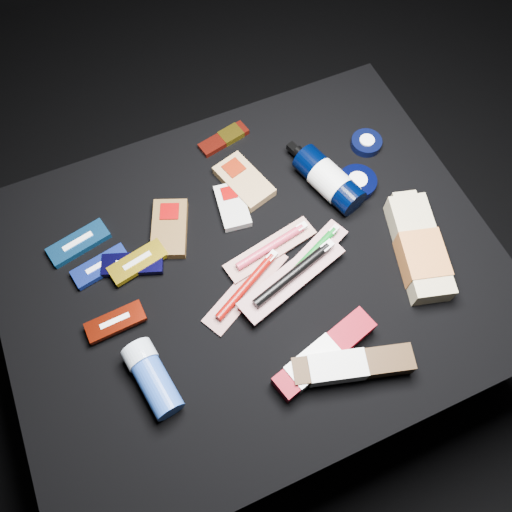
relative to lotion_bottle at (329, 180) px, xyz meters
name	(u,v)px	position (x,y,z in m)	size (l,w,h in m)	color
ground	(252,327)	(-0.22, -0.11, -0.43)	(3.00, 3.00, 0.00)	black
cloth_table	(252,301)	(-0.22, -0.11, -0.23)	(0.98, 0.78, 0.40)	black
luna_bar_0	(79,243)	(-0.53, 0.08, -0.02)	(0.13, 0.07, 0.02)	#165492
luna_bar_1	(101,266)	(-0.50, 0.01, -0.02)	(0.12, 0.06, 0.02)	#1E39BA
luna_bar_2	(133,264)	(-0.44, -0.01, -0.02)	(0.13, 0.08, 0.02)	black
luna_bar_3	(138,262)	(-0.43, -0.01, -0.02)	(0.12, 0.07, 0.02)	gold
luna_bar_4	(116,322)	(-0.50, -0.11, -0.02)	(0.11, 0.05, 0.01)	#6B1406
clif_bar_0	(170,226)	(-0.34, 0.04, -0.02)	(0.11, 0.15, 0.02)	brown
clif_bar_1	(232,204)	(-0.21, 0.04, -0.02)	(0.07, 0.11, 0.02)	beige
clif_bar_2	(242,179)	(-0.16, 0.09, -0.02)	(0.11, 0.15, 0.02)	#A37F4F
power_bar	(226,138)	(-0.15, 0.21, -0.03)	(0.12, 0.06, 0.01)	maroon
lotion_bottle	(329,180)	(0.00, 0.00, 0.00)	(0.11, 0.21, 0.07)	black
cream_tin_upper	(366,143)	(0.13, 0.07, -0.02)	(0.07, 0.07, 0.02)	black
cream_tin_lower	(357,183)	(0.06, -0.02, -0.02)	(0.08, 0.08, 0.03)	black
bodywash_bottle	(419,250)	(0.09, -0.21, -0.01)	(0.14, 0.24, 0.05)	#C3B488
deodorant_stick	(152,377)	(-0.47, -0.24, -0.01)	(0.08, 0.14, 0.06)	#224AA7
toothbrush_pack_0	(247,286)	(-0.25, -0.14, -0.02)	(0.21, 0.14, 0.02)	#B6AFAB
toothbrush_pack_1	(271,247)	(-0.17, -0.09, -0.02)	(0.21, 0.08, 0.02)	silver
toothbrush_pack_2	(311,255)	(-0.11, -0.14, -0.01)	(0.19, 0.12, 0.02)	silver
toothbrush_pack_3	(293,275)	(-0.16, -0.17, 0.00)	(0.24, 0.12, 0.03)	silver
toothpaste_carton_red	(320,357)	(-0.18, -0.33, -0.01)	(0.22, 0.10, 0.04)	maroon
toothpaste_carton_green	(347,366)	(-0.15, -0.36, -0.01)	(0.22, 0.11, 0.04)	#34200D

